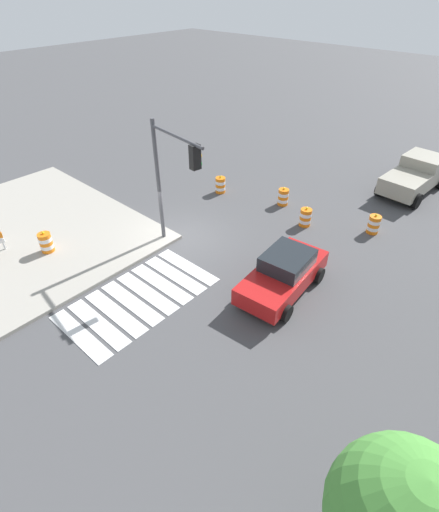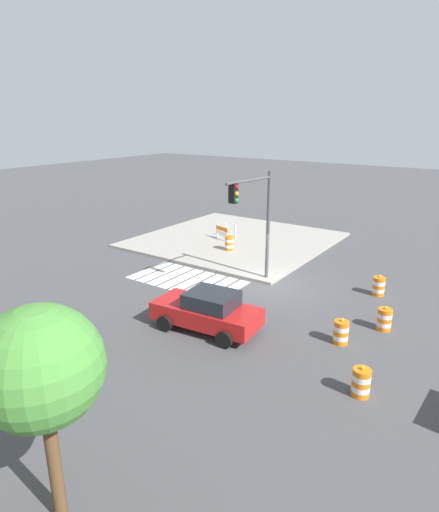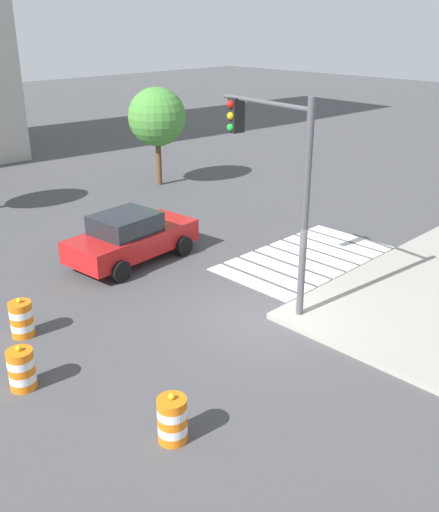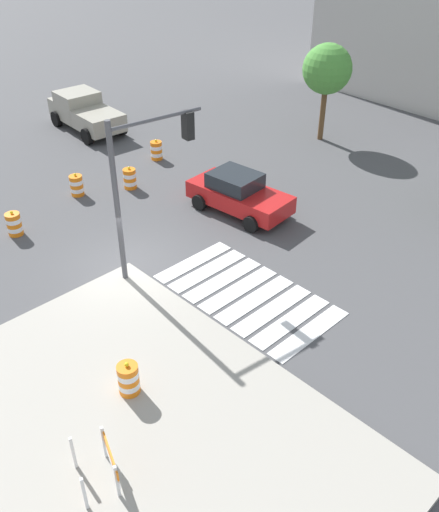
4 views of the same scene
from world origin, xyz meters
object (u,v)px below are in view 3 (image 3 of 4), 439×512
object	(u,v)px
traffic_barrel_near_corner	(22,369)
street_tree_streetside_near	(157,117)
sports_car	(131,237)
traffic_barrel_median_far	(22,319)
traffic_barrel_crosswalk_end	(172,419)
traffic_light_pole	(275,163)

from	to	relation	value
traffic_barrel_near_corner	street_tree_streetside_near	distance (m)	16.43
sports_car	traffic_barrel_median_far	distance (m)	5.18
traffic_barrel_crosswalk_end	traffic_light_pole	bearing A→B (deg)	23.29
traffic_barrel_near_corner	traffic_light_pole	size ratio (longest dim) A/B	0.19
sports_car	traffic_barrel_median_far	size ratio (longest dim) A/B	4.36
sports_car	traffic_barrel_crosswalk_end	bearing A→B (deg)	-121.86
traffic_barrel_median_far	street_tree_streetside_near	bearing A→B (deg)	36.97
traffic_barrel_crosswalk_end	traffic_light_pole	world-z (taller)	traffic_light_pole
traffic_light_pole	street_tree_streetside_near	world-z (taller)	traffic_light_pole
traffic_barrel_near_corner	traffic_light_pole	xyz separation A→B (m)	(6.71, -1.11, 3.46)
traffic_barrel_near_corner	traffic_light_pole	bearing A→B (deg)	-9.37
traffic_barrel_near_corner	traffic_barrel_crosswalk_end	distance (m)	3.68
traffic_barrel_median_far	street_tree_streetside_near	distance (m)	14.37
sports_car	street_tree_streetside_near	size ratio (longest dim) A/B	1.00
traffic_barrel_near_corner	traffic_barrel_median_far	distance (m)	2.30
traffic_barrel_median_far	street_tree_streetside_near	size ratio (longest dim) A/B	0.23
traffic_barrel_crosswalk_end	traffic_light_pole	size ratio (longest dim) A/B	0.19
traffic_barrel_crosswalk_end	street_tree_streetside_near	xyz separation A→B (m)	(11.14, 14.02, 2.67)
traffic_barrel_median_far	traffic_light_pole	world-z (taller)	traffic_light_pole
traffic_light_pole	traffic_barrel_crosswalk_end	bearing A→B (deg)	-156.71
traffic_light_pole	street_tree_streetside_near	size ratio (longest dim) A/B	1.24
sports_car	traffic_barrel_near_corner	size ratio (longest dim) A/B	4.36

